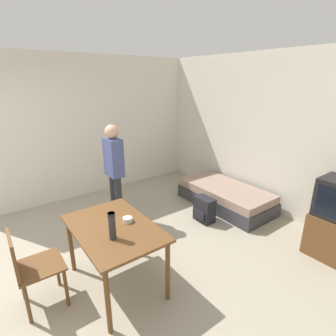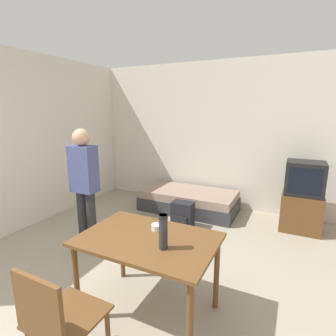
{
  "view_description": "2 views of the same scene",
  "coord_description": "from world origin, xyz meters",
  "px_view_note": "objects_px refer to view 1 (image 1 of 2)",
  "views": [
    {
      "loc": [
        2.77,
        -0.17,
        2.26
      ],
      "look_at": [
        -0.07,
        1.94,
        1.05
      ],
      "focal_mm": 28.0,
      "sensor_mm": 36.0,
      "label": 1
    },
    {
      "loc": [
        1.52,
        -0.96,
        1.83
      ],
      "look_at": [
        -0.08,
        2.3,
        1.02
      ],
      "focal_mm": 28.0,
      "sensor_mm": 36.0,
      "label": 2
    }
  ],
  "objects_px": {
    "daybed": "(225,196)",
    "person_standing": "(114,167)",
    "dining_table": "(114,234)",
    "mate_bowl": "(128,220)",
    "backpack": "(204,210)",
    "wooden_chair": "(29,266)",
    "thermos_flask": "(112,225)"
  },
  "relations": [
    {
      "from": "wooden_chair",
      "to": "thermos_flask",
      "type": "distance_m",
      "value": 0.91
    },
    {
      "from": "daybed",
      "to": "backpack",
      "type": "distance_m",
      "value": 0.73
    },
    {
      "from": "person_standing",
      "to": "dining_table",
      "type": "bearing_deg",
      "value": -26.25
    },
    {
      "from": "person_standing",
      "to": "backpack",
      "type": "distance_m",
      "value": 1.62
    },
    {
      "from": "wooden_chair",
      "to": "backpack",
      "type": "relative_size",
      "value": 2.15
    },
    {
      "from": "dining_table",
      "to": "thermos_flask",
      "type": "height_order",
      "value": "thermos_flask"
    },
    {
      "from": "daybed",
      "to": "backpack",
      "type": "relative_size",
      "value": 4.17
    },
    {
      "from": "daybed",
      "to": "dining_table",
      "type": "xyz_separation_m",
      "value": [
        0.61,
        -2.5,
        0.47
      ]
    },
    {
      "from": "dining_table",
      "to": "mate_bowl",
      "type": "height_order",
      "value": "mate_bowl"
    },
    {
      "from": "thermos_flask",
      "to": "person_standing",
      "type": "bearing_deg",
      "value": 153.76
    },
    {
      "from": "daybed",
      "to": "mate_bowl",
      "type": "xyz_separation_m",
      "value": [
        0.61,
        -2.33,
        0.59
      ]
    },
    {
      "from": "wooden_chair",
      "to": "mate_bowl",
      "type": "distance_m",
      "value": 1.05
    },
    {
      "from": "thermos_flask",
      "to": "backpack",
      "type": "relative_size",
      "value": 0.69
    },
    {
      "from": "dining_table",
      "to": "person_standing",
      "type": "height_order",
      "value": "person_standing"
    },
    {
      "from": "person_standing",
      "to": "thermos_flask",
      "type": "relative_size",
      "value": 5.59
    },
    {
      "from": "wooden_chair",
      "to": "backpack",
      "type": "bearing_deg",
      "value": 95.12
    },
    {
      "from": "backpack",
      "to": "dining_table",
      "type": "bearing_deg",
      "value": -76.51
    },
    {
      "from": "wooden_chair",
      "to": "daybed",
      "type": "bearing_deg",
      "value": 97.07
    },
    {
      "from": "daybed",
      "to": "wooden_chair",
      "type": "height_order",
      "value": "wooden_chair"
    },
    {
      "from": "wooden_chair",
      "to": "mate_bowl",
      "type": "relative_size",
      "value": 8.25
    },
    {
      "from": "daybed",
      "to": "backpack",
      "type": "bearing_deg",
      "value": -75.88
    },
    {
      "from": "daybed",
      "to": "backpack",
      "type": "xyz_separation_m",
      "value": [
        0.18,
        -0.71,
        0.02
      ]
    },
    {
      "from": "person_standing",
      "to": "thermos_flask",
      "type": "height_order",
      "value": "person_standing"
    },
    {
      "from": "thermos_flask",
      "to": "daybed",
      "type": "bearing_deg",
      "value": 107.31
    },
    {
      "from": "wooden_chair",
      "to": "thermos_flask",
      "type": "bearing_deg",
      "value": 61.18
    },
    {
      "from": "dining_table",
      "to": "wooden_chair",
      "type": "distance_m",
      "value": 0.86
    },
    {
      "from": "wooden_chair",
      "to": "mate_bowl",
      "type": "bearing_deg",
      "value": 78.73
    },
    {
      "from": "daybed",
      "to": "thermos_flask",
      "type": "distance_m",
      "value": 2.82
    },
    {
      "from": "daybed",
      "to": "person_standing",
      "type": "distance_m",
      "value": 2.12
    },
    {
      "from": "wooden_chair",
      "to": "person_standing",
      "type": "height_order",
      "value": "person_standing"
    },
    {
      "from": "daybed",
      "to": "thermos_flask",
      "type": "relative_size",
      "value": 6.03
    },
    {
      "from": "wooden_chair",
      "to": "dining_table",
      "type": "bearing_deg",
      "value": 76.61
    }
  ]
}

